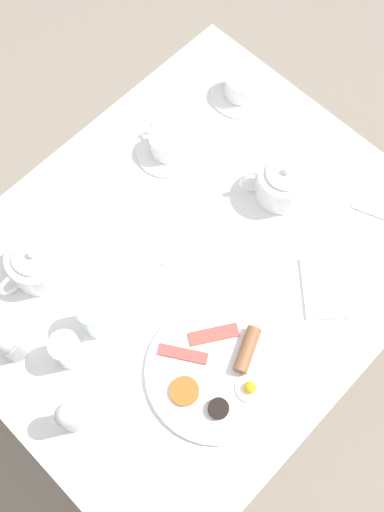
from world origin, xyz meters
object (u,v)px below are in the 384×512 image
at_px(teapot_far, 37,264).
at_px(knife_by_plate, 196,242).
at_px(teacup_with_saucer_left, 241,87).
at_px(teacup_with_saucer_right, 167,145).
at_px(breakfast_plate, 218,371).
at_px(water_glass_tall, 96,318).
at_px(teapot_near, 282,183).
at_px(water_glass_short, 67,350).
at_px(pepper_grinder, 70,417).
at_px(napkin_folded, 323,288).
at_px(salt_grinder, 10,345).

distance_m(teapot_far, knife_by_plate, 0.37).
distance_m(teapot_far, teacup_with_saucer_left, 0.68).
bearing_deg(teacup_with_saucer_right, teapot_far, 92.78).
relative_size(breakfast_plate, water_glass_tall, 2.71).
bearing_deg(teacup_with_saucer_right, teapot_near, -158.52).
distance_m(breakfast_plate, water_glass_short, 0.32).
distance_m(teapot_near, pepper_grinder, 0.71).
bearing_deg(teacup_with_saucer_left, napkin_folded, 152.02).
bearing_deg(teacup_with_saucer_right, salt_grinder, 102.27).
xyz_separation_m(breakfast_plate, teapot_near, (0.19, -0.42, 0.04)).
bearing_deg(water_glass_short, pepper_grinder, 141.82).
bearing_deg(water_glass_tall, teapot_far, 2.07).
bearing_deg(teacup_with_saucer_left, teapot_far, 90.41).
bearing_deg(water_glass_short, knife_by_plate, -91.27).
height_order(teacup_with_saucer_left, salt_grinder, salt_grinder).
relative_size(pepper_grinder, napkin_folded, 0.71).
xyz_separation_m(breakfast_plate, salt_grinder, (0.34, 0.27, 0.05)).
relative_size(water_glass_tall, water_glass_short, 1.18).
bearing_deg(water_glass_tall, breakfast_plate, -157.63).
xyz_separation_m(teapot_near, pepper_grinder, (-0.05, 0.71, 0.02)).
height_order(teapot_near, teacup_with_saucer_left, teapot_near).
bearing_deg(knife_by_plate, breakfast_plate, 142.68).
distance_m(water_glass_short, salt_grinder, 0.12).
height_order(teapot_near, teapot_far, same).
bearing_deg(pepper_grinder, teapot_far, -28.70).
relative_size(breakfast_plate, teapot_near, 1.91).
height_order(water_glass_tall, pepper_grinder, pepper_grinder).
bearing_deg(water_glass_short, teapot_far, -22.42).
xyz_separation_m(teacup_with_saucer_right, water_glass_short, (-0.22, 0.51, 0.02)).
distance_m(breakfast_plate, water_glass_tall, 0.29).
bearing_deg(breakfast_plate, water_glass_tall, 22.37).
xyz_separation_m(teacup_with_saucer_right, water_glass_tall, (-0.21, 0.42, 0.03)).
bearing_deg(water_glass_tall, napkin_folded, -126.24).
bearing_deg(teacup_with_saucer_right, water_glass_tall, 116.50).
distance_m(water_glass_tall, knife_by_plate, 0.30).
bearing_deg(teapot_far, teacup_with_saucer_left, 4.73).
xyz_separation_m(teacup_with_saucer_left, water_glass_tall, (-0.19, 0.68, 0.03)).
height_order(teapot_near, water_glass_tall, water_glass_tall).
bearing_deg(knife_by_plate, teapot_far, 55.75).
bearing_deg(teapot_near, salt_grinder, -145.64).
relative_size(breakfast_plate, teapot_far, 1.48).
height_order(breakfast_plate, teacup_with_saucer_left, teacup_with_saucer_left).
distance_m(teapot_near, salt_grinder, 0.71).
bearing_deg(teapot_near, teacup_with_saucer_left, 107.60).
relative_size(salt_grinder, napkin_folded, 0.71).
height_order(teacup_with_saucer_right, pepper_grinder, pepper_grinder).
xyz_separation_m(water_glass_short, napkin_folded, (-0.30, -0.50, -0.04)).
bearing_deg(salt_grinder, napkin_folded, -123.66).
bearing_deg(teacup_with_saucer_left, water_glass_short, 104.75).
height_order(teacup_with_saucer_left, napkin_folded, teacup_with_saucer_left).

